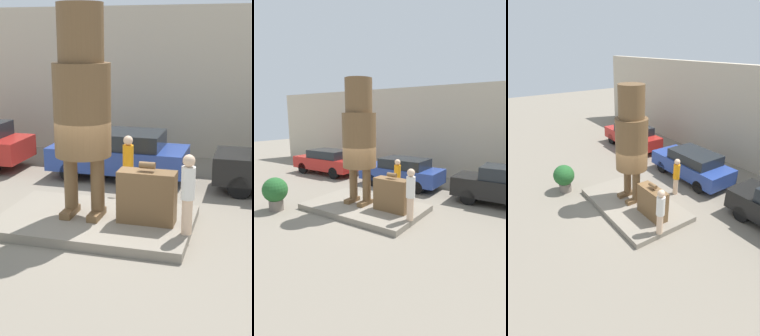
# 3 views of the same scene
# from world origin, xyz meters

# --- Properties ---
(ground_plane) EXTENTS (60.00, 60.00, 0.00)m
(ground_plane) POSITION_xyz_m (0.00, 0.00, 0.00)
(ground_plane) COLOR gray
(pedestal) EXTENTS (4.58, 2.86, 0.22)m
(pedestal) POSITION_xyz_m (0.00, 0.00, 0.11)
(pedestal) COLOR gray
(pedestal) RESTS_ON ground_plane
(building_backdrop) EXTENTS (28.00, 0.60, 5.43)m
(building_backdrop) POSITION_xyz_m (0.00, 7.49, 2.72)
(building_backdrop) COLOR beige
(building_backdrop) RESTS_ON ground_plane
(statue_figure) EXTENTS (1.31, 1.31, 4.84)m
(statue_figure) POSITION_xyz_m (-0.30, 0.09, 3.06)
(statue_figure) COLOR brown
(statue_figure) RESTS_ON pedestal
(giant_suitcase) EXTENTS (1.32, 0.52, 1.44)m
(giant_suitcase) POSITION_xyz_m (1.24, 0.02, 0.84)
(giant_suitcase) COLOR brown
(giant_suitcase) RESTS_ON pedestal
(tourist) EXTENTS (0.30, 0.30, 1.77)m
(tourist) POSITION_xyz_m (2.23, -0.40, 1.19)
(tourist) COLOR beige
(tourist) RESTS_ON pedestal
(parked_car_red) EXTENTS (4.40, 1.78, 1.57)m
(parked_car_red) POSITION_xyz_m (-5.98, 3.90, 0.85)
(parked_car_red) COLOR #B2231E
(parked_car_red) RESTS_ON ground_plane
(parked_car_blue) EXTENTS (4.30, 1.78, 1.52)m
(parked_car_blue) POSITION_xyz_m (-0.52, 3.93, 0.80)
(parked_car_blue) COLOR #284293
(parked_car_blue) RESTS_ON ground_plane
(planter_pot) EXTENTS (0.97, 0.97, 1.32)m
(planter_pot) POSITION_xyz_m (-2.90, -1.99, 0.76)
(planter_pot) COLOR #70665B
(planter_pot) RESTS_ON ground_plane
(worker_hivis) EXTENTS (0.30, 0.30, 1.77)m
(worker_hivis) POSITION_xyz_m (0.21, 2.18, 0.97)
(worker_hivis) COLOR beige
(worker_hivis) RESTS_ON ground_plane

